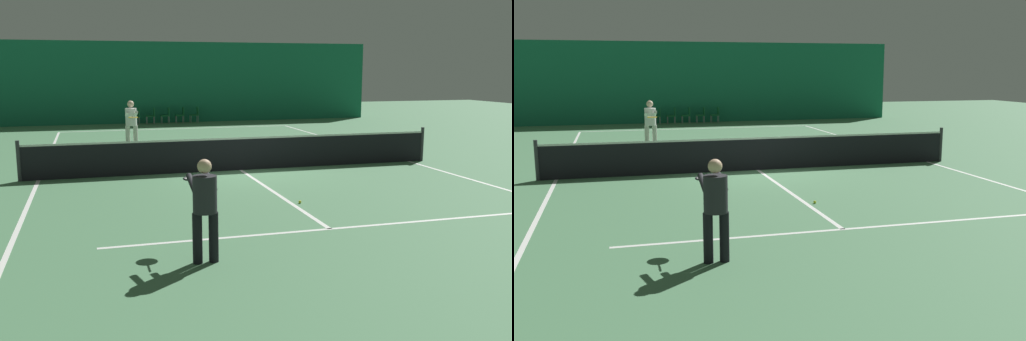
# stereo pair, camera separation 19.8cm
# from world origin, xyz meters

# --- Properties ---
(ground_plane) EXTENTS (60.00, 60.00, 0.00)m
(ground_plane) POSITION_xyz_m (0.00, 0.00, 0.00)
(ground_plane) COLOR #4C7F56
(backdrop_curtain) EXTENTS (23.00, 0.12, 4.30)m
(backdrop_curtain) POSITION_xyz_m (0.00, 15.34, 2.15)
(backdrop_curtain) COLOR #196B4C
(backdrop_curtain) RESTS_ON ground
(court_line_baseline_far) EXTENTS (11.00, 0.10, 0.00)m
(court_line_baseline_far) POSITION_xyz_m (0.00, 11.90, 0.00)
(court_line_baseline_far) COLOR white
(court_line_baseline_far) RESTS_ON ground
(court_line_service_far) EXTENTS (8.25, 0.10, 0.00)m
(court_line_service_far) POSITION_xyz_m (0.00, 6.40, 0.00)
(court_line_service_far) COLOR white
(court_line_service_far) RESTS_ON ground
(court_line_service_near) EXTENTS (8.25, 0.10, 0.00)m
(court_line_service_near) POSITION_xyz_m (0.00, -6.40, 0.00)
(court_line_service_near) COLOR white
(court_line_service_near) RESTS_ON ground
(court_line_sideline_left) EXTENTS (0.10, 23.80, 0.00)m
(court_line_sideline_left) POSITION_xyz_m (-5.50, 0.00, 0.00)
(court_line_sideline_left) COLOR white
(court_line_sideline_left) RESTS_ON ground
(court_line_sideline_right) EXTENTS (0.10, 23.80, 0.00)m
(court_line_sideline_right) POSITION_xyz_m (5.50, 0.00, 0.00)
(court_line_sideline_right) COLOR white
(court_line_sideline_right) RESTS_ON ground
(court_line_centre) EXTENTS (0.10, 12.80, 0.00)m
(court_line_centre) POSITION_xyz_m (0.00, 0.00, 0.00)
(court_line_centre) COLOR white
(court_line_centre) RESTS_ON ground
(tennis_net) EXTENTS (12.00, 0.10, 1.07)m
(tennis_net) POSITION_xyz_m (0.00, 0.00, 0.51)
(tennis_net) COLOR black
(tennis_net) RESTS_ON ground
(player_near) EXTENTS (0.40, 1.32, 1.59)m
(player_near) POSITION_xyz_m (-2.54, -7.51, 0.93)
(player_near) COLOR black
(player_near) RESTS_ON ground
(player_far) EXTENTS (0.44, 1.39, 1.76)m
(player_far) POSITION_xyz_m (-2.68, 5.28, 1.02)
(player_far) COLOR beige
(player_far) RESTS_ON ground
(courtside_chair_0) EXTENTS (0.44, 0.44, 0.84)m
(courtside_chair_0) POSITION_xyz_m (-1.73, 14.79, 0.49)
(courtside_chair_0) COLOR #99999E
(courtside_chair_0) RESTS_ON ground
(courtside_chair_1) EXTENTS (0.44, 0.44, 0.84)m
(courtside_chair_1) POSITION_xyz_m (-0.95, 14.79, 0.49)
(courtside_chair_1) COLOR #99999E
(courtside_chair_1) RESTS_ON ground
(courtside_chair_2) EXTENTS (0.44, 0.44, 0.84)m
(courtside_chair_2) POSITION_xyz_m (-0.17, 14.79, 0.49)
(courtside_chair_2) COLOR #99999E
(courtside_chair_2) RESTS_ON ground
(courtside_chair_3) EXTENTS (0.44, 0.44, 0.84)m
(courtside_chair_3) POSITION_xyz_m (0.61, 14.79, 0.49)
(courtside_chair_3) COLOR #99999E
(courtside_chair_3) RESTS_ON ground
(courtside_chair_4) EXTENTS (0.44, 0.44, 0.84)m
(courtside_chair_4) POSITION_xyz_m (1.38, 14.79, 0.49)
(courtside_chair_4) COLOR #99999E
(courtside_chair_4) RESTS_ON ground
(tennis_ball) EXTENTS (0.07, 0.07, 0.07)m
(tennis_ball) POSITION_xyz_m (0.19, -4.36, 0.03)
(tennis_ball) COLOR #D1DB33
(tennis_ball) RESTS_ON ground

